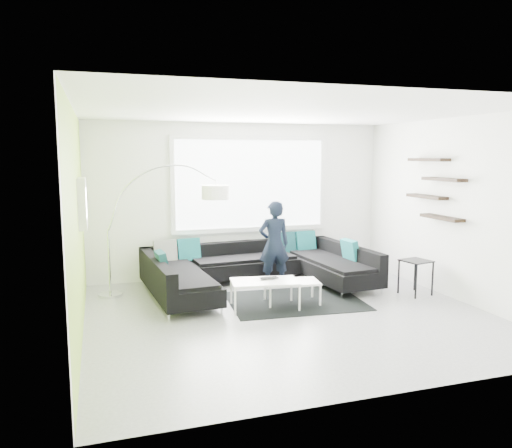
% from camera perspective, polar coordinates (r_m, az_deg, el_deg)
% --- Properties ---
extents(ground, '(5.50, 5.50, 0.00)m').
position_cam_1_polar(ground, '(7.14, 3.77, -10.29)').
color(ground, slate).
rests_on(ground, ground).
extents(room_shell, '(5.54, 5.04, 2.82)m').
position_cam_1_polar(room_shell, '(7.00, 3.58, 4.48)').
color(room_shell, white).
rests_on(room_shell, ground).
extents(sectional_sofa, '(3.73, 2.48, 0.77)m').
position_cam_1_polar(sectional_sofa, '(8.31, 0.31, -5.24)').
color(sectional_sofa, black).
rests_on(sectional_sofa, ground).
extents(rug, '(2.12, 1.61, 0.01)m').
position_cam_1_polar(rug, '(7.76, 4.49, -8.76)').
color(rug, black).
rests_on(rug, ground).
extents(coffee_table, '(1.34, 0.90, 0.41)m').
position_cam_1_polar(coffee_table, '(7.48, 2.60, -7.78)').
color(coffee_table, silver).
rests_on(coffee_table, ground).
extents(arc_lamp, '(2.07, 1.14, 2.08)m').
position_cam_1_polar(arc_lamp, '(8.13, -16.56, -0.81)').
color(arc_lamp, white).
rests_on(arc_lamp, ground).
extents(side_table, '(0.48, 0.48, 0.56)m').
position_cam_1_polar(side_table, '(8.43, 17.76, -5.83)').
color(side_table, black).
rests_on(side_table, ground).
extents(person, '(0.57, 0.41, 1.47)m').
position_cam_1_polar(person, '(8.43, 2.07, -2.31)').
color(person, black).
rests_on(person, ground).
extents(laptop, '(0.30, 0.21, 0.02)m').
position_cam_1_polar(laptop, '(7.37, 1.60, -6.29)').
color(laptop, black).
rests_on(laptop, coffee_table).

